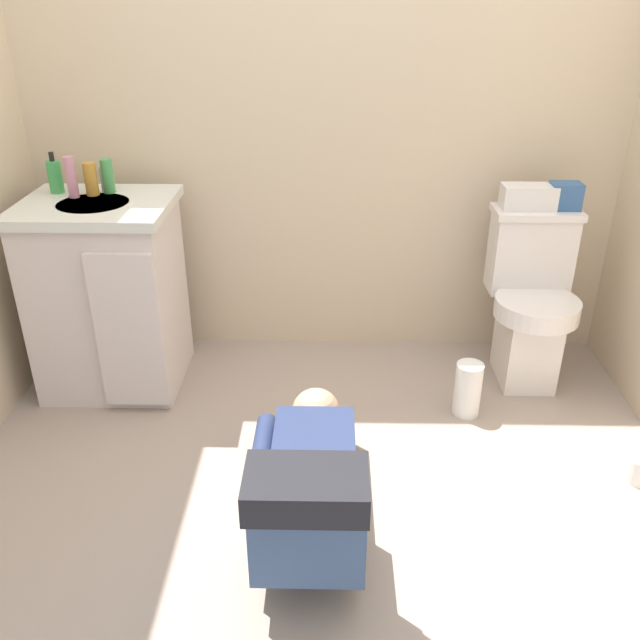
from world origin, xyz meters
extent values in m
cube|color=gray|center=(0.00, 0.00, -0.02)|extent=(3.09, 3.04, 0.04)
cube|color=beige|center=(0.00, 1.06, 1.20)|extent=(2.75, 0.08, 2.40)
cube|color=silver|center=(0.89, 0.70, 0.19)|extent=(0.22, 0.30, 0.38)
cylinder|color=silver|center=(0.89, 0.64, 0.38)|extent=(0.35, 0.35, 0.08)
cube|color=silver|center=(0.89, 0.83, 0.55)|extent=(0.34, 0.17, 0.34)
cube|color=silver|center=(0.89, 0.83, 0.73)|extent=(0.36, 0.19, 0.03)
cube|color=silver|center=(-0.91, 0.66, 0.39)|extent=(0.56, 0.48, 0.78)
cube|color=silver|center=(-0.91, 0.66, 0.80)|extent=(0.60, 0.52, 0.04)
cylinder|color=silver|center=(-0.91, 0.64, 0.79)|extent=(0.28, 0.28, 0.05)
cube|color=silver|center=(-0.76, 0.40, 0.37)|extent=(0.26, 0.03, 0.66)
cylinder|color=silver|center=(-0.91, 0.80, 0.87)|extent=(0.02, 0.02, 0.10)
cube|color=navy|center=(-0.02, -0.06, 0.09)|extent=(0.29, 0.52, 0.17)
sphere|color=tan|center=(-0.02, 0.27, 0.10)|extent=(0.19, 0.19, 0.19)
cube|color=#3F5982|center=(-0.02, -0.42, 0.18)|extent=(0.31, 0.28, 0.20)
cube|color=#3F5982|center=(-0.02, -0.56, 0.30)|extent=(0.31, 0.12, 0.32)
cube|color=black|center=(-0.02, -0.60, 0.47)|extent=(0.31, 0.19, 0.09)
cylinder|color=navy|center=(-0.21, 0.10, 0.06)|extent=(0.08, 0.30, 0.08)
cube|color=silver|center=(0.85, 0.83, 0.80)|extent=(0.22, 0.11, 0.10)
cube|color=#33598C|center=(1.00, 0.83, 0.81)|extent=(0.12, 0.09, 0.11)
cylinder|color=green|center=(-1.10, 0.78, 0.89)|extent=(0.06, 0.06, 0.13)
cylinder|color=black|center=(-1.10, 0.78, 0.97)|extent=(0.02, 0.02, 0.04)
cylinder|color=pink|center=(-1.01, 0.71, 0.90)|extent=(0.04, 0.04, 0.16)
cylinder|color=#C3852D|center=(-0.94, 0.75, 0.89)|extent=(0.05, 0.05, 0.13)
cylinder|color=#469B4F|center=(-0.88, 0.78, 0.89)|extent=(0.05, 0.05, 0.14)
cylinder|color=white|center=(0.59, 0.42, 0.12)|extent=(0.11, 0.11, 0.23)
cylinder|color=white|center=(1.14, 0.02, 0.05)|extent=(0.11, 0.11, 0.10)
camera|label=1|loc=(0.04, -1.88, 1.59)|focal=37.38mm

